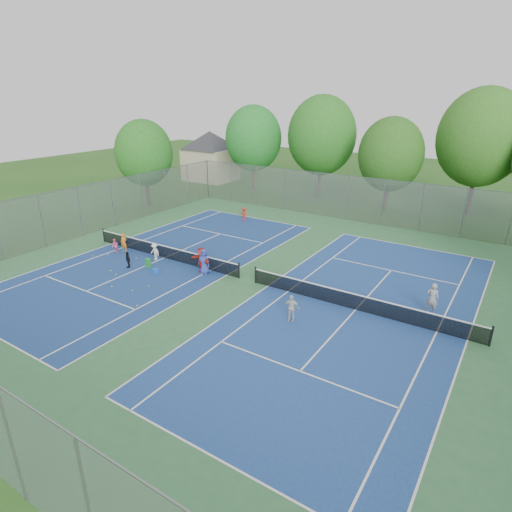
{
  "coord_description": "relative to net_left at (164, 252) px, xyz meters",
  "views": [
    {
      "loc": [
        13.56,
        -19.87,
        10.91
      ],
      "look_at": [
        0.0,
        1.0,
        1.3
      ],
      "focal_mm": 30.0,
      "sensor_mm": 36.0,
      "label": 1
    }
  ],
  "objects": [
    {
      "name": "ground",
      "position": [
        7.0,
        0.0,
        -0.46
      ],
      "size": [
        120.0,
        120.0,
        0.0
      ],
      "primitive_type": "plane",
      "color": "#255119",
      "rests_on": "ground"
    },
    {
      "name": "court_pad",
      "position": [
        7.0,
        0.0,
        -0.45
      ],
      "size": [
        32.0,
        32.0,
        0.01
      ],
      "primitive_type": "cube",
      "color": "#31673C",
      "rests_on": "ground"
    },
    {
      "name": "court_left",
      "position": [
        0.0,
        0.0,
        -0.44
      ],
      "size": [
        10.97,
        23.77,
        0.01
      ],
      "primitive_type": "cube",
      "color": "navy",
      "rests_on": "court_pad"
    },
    {
      "name": "court_right",
      "position": [
        14.0,
        0.0,
        -0.44
      ],
      "size": [
        10.97,
        23.77,
        0.01
      ],
      "primitive_type": "cube",
      "color": "navy",
      "rests_on": "court_pad"
    },
    {
      "name": "net_left",
      "position": [
        0.0,
        0.0,
        0.0
      ],
      "size": [
        12.87,
        0.1,
        0.91
      ],
      "primitive_type": "cube",
      "color": "black",
      "rests_on": "ground"
    },
    {
      "name": "net_right",
      "position": [
        14.0,
        0.0,
        0.0
      ],
      "size": [
        12.87,
        0.1,
        0.91
      ],
      "primitive_type": "cube",
      "color": "black",
      "rests_on": "ground"
    },
    {
      "name": "fence_north",
      "position": [
        7.0,
        16.0,
        1.54
      ],
      "size": [
        32.0,
        0.1,
        4.0
      ],
      "primitive_type": "cube",
      "color": "gray",
      "rests_on": "ground"
    },
    {
      "name": "fence_west",
      "position": [
        -9.0,
        0.0,
        1.54
      ],
      "size": [
        0.1,
        32.0,
        4.0
      ],
      "primitive_type": "cube",
      "rotation": [
        0.0,
        0.0,
        1.57
      ],
      "color": "gray",
      "rests_on": "ground"
    },
    {
      "name": "house",
      "position": [
        -15.0,
        24.0,
        3.76
      ],
      "size": [
        11.03,
        11.03,
        7.3
      ],
      "color": "#B7A88C",
      "rests_on": "ground"
    },
    {
      "name": "tree_nw",
      "position": [
        -7.0,
        22.0,
        5.44
      ],
      "size": [
        6.4,
        6.4,
        9.58
      ],
      "color": "#443326",
      "rests_on": "ground"
    },
    {
      "name": "tree_nl",
      "position": [
        1.0,
        23.0,
        6.09
      ],
      "size": [
        7.2,
        7.2,
        10.69
      ],
      "color": "#443326",
      "rests_on": "ground"
    },
    {
      "name": "tree_nc",
      "position": [
        9.0,
        21.0,
        4.94
      ],
      "size": [
        6.0,
        6.0,
        8.85
      ],
      "color": "#443326",
      "rests_on": "ground"
    },
    {
      "name": "tree_nr",
      "position": [
        16.0,
        24.0,
        6.59
      ],
      "size": [
        7.6,
        7.6,
        11.42
      ],
      "color": "#443326",
      "rests_on": "ground"
    },
    {
      "name": "tree_side_w",
      "position": [
        -12.0,
        10.0,
        4.79
      ],
      "size": [
        5.6,
        5.6,
        8.47
      ],
      "color": "#443326",
      "rests_on": "ground"
    },
    {
      "name": "ball_crate",
      "position": [
        1.39,
        -2.27,
        -0.3
      ],
      "size": [
        0.44,
        0.44,
        0.3
      ],
      "primitive_type": "cube",
      "rotation": [
        0.0,
        0.0,
        -0.29
      ],
      "color": "#164EA9",
      "rests_on": "ground"
    },
    {
      "name": "ball_hopper",
      "position": [
        0.3,
        -1.8,
        -0.16
      ],
      "size": [
        0.34,
        0.34,
        0.59
      ],
      "primitive_type": "cube",
      "rotation": [
        0.0,
        0.0,
        -0.12
      ],
      "color": "#268D35",
      "rests_on": "ground"
    },
    {
      "name": "student_a",
      "position": [
        -3.38,
        -0.6,
        0.22
      ],
      "size": [
        0.54,
        0.41,
        1.35
      ],
      "primitive_type": "imported",
      "rotation": [
        0.0,
        0.0,
        0.18
      ],
      "color": "orange",
      "rests_on": "ground"
    },
    {
      "name": "student_b",
      "position": [
        -3.72,
        -1.14,
        0.07
      ],
      "size": [
        0.57,
        0.48,
        1.04
      ],
      "primitive_type": "imported",
      "rotation": [
        0.0,
        0.0,
        -0.19
      ],
      "color": "#F8608D",
      "rests_on": "ground"
    },
    {
      "name": "student_c",
      "position": [
        -0.27,
        -0.6,
        0.14
      ],
      "size": [
        0.8,
        0.49,
        1.2
      ],
      "primitive_type": "imported",
      "rotation": [
        0.0,
        0.0,
        -0.05
      ],
      "color": "silver",
      "rests_on": "ground"
    },
    {
      "name": "student_d",
      "position": [
        -0.75,
        -2.56,
        0.1
      ],
      "size": [
        0.71,
        0.48,
        1.12
      ],
      "primitive_type": "imported",
      "rotation": [
        0.0,
        0.0,
        -0.35
      ],
      "color": "black",
      "rests_on": "ground"
    },
    {
      "name": "student_e",
      "position": [
        4.1,
        -0.6,
        0.38
      ],
      "size": [
        0.91,
        0.68,
        1.67
      ],
      "primitive_type": "imported",
      "rotation": [
        0.0,
        0.0,
        0.2
      ],
      "color": "#283B96",
      "rests_on": "ground"
    },
    {
      "name": "student_f",
      "position": [
        3.92,
        -0.6,
        0.41
      ],
      "size": [
        1.67,
        0.75,
        1.74
      ],
      "primitive_type": "imported",
      "rotation": [
        0.0,
        0.0,
        -0.15
      ],
      "color": "#B52619",
      "rests_on": "ground"
    },
    {
      "name": "child_far_baseline",
      "position": [
        -0.61,
        10.74,
        0.15
      ],
      "size": [
        0.83,
        0.53,
        1.21
      ],
      "primitive_type": "imported",
      "rotation": [
        0.0,
        0.0,
        3.04
      ],
      "color": "red",
      "rests_on": "ground"
    },
    {
      "name": "instructor",
      "position": [
        17.4,
        1.81,
        0.41
      ],
      "size": [
        0.66,
        0.46,
        1.73
      ],
      "primitive_type": "imported",
      "rotation": [
        0.0,
        0.0,
        3.22
      ],
      "color": "gray",
      "rests_on": "ground"
    },
    {
      "name": "teen_court_b",
      "position": [
        11.62,
        -2.87,
        0.27
      ],
      "size": [
        0.91,
        0.57,
        1.44
      ],
      "primitive_type": "imported",
      "rotation": [
        0.0,
        0.0,
        0.28
      ],
      "color": "beige",
      "rests_on": "ground"
    },
    {
      "name": "tennis_ball_0",
      "position": [
        -3.77,
        -1.82,
        -0.42
      ],
      "size": [
        0.07,
        0.07,
        0.07
      ],
      "primitive_type": "sphere",
      "color": "#BBCB2F",
      "rests_on": "ground"
    },
    {
      "name": "tennis_ball_1",
      "position": [
        3.9,
        -6.07,
        -0.42
      ],
      "size": [
        0.07,
        0.07,
        0.07
      ],
      "primitive_type": "sphere",
      "color": "#CFEB36",
      "rests_on": "ground"
    },
    {
      "name": "tennis_ball_2",
      "position": [
        -1.54,
        -1.18,
        -0.42
      ],
      "size": [
        0.07,
        0.07,
        0.07
      ],
      "primitive_type": "sphere",
      "color": "#D1E936",
      "rests_on": "ground"
    },
    {
      "name": "tennis_ball_3",
      "position": [
        2.56,
        -3.94,
        -0.42
      ],
      "size": [
        0.07,
        0.07,
        0.07
      ],
      "primitive_type": "sphere",
      "color": "#B2C52E",
      "rests_on": "ground"
    },
    {
      "name": "tennis_ball_4",
      "position": [
        0.77,
        -5.19,
        -0.42
      ],
      "size": [
        0.07,
        0.07,
        0.07
      ],
      "primitive_type": "sphere",
      "color": "#B3CA2F",
      "rests_on": "ground"
    },
    {
      "name": "tennis_ball_5",
      "position": [
        -0.47,
        -3.83,
        -0.42
      ],
      "size": [
        0.07,
        0.07,
        0.07
      ],
      "primitive_type": "sphere",
      "color": "#BCE134",
      "rests_on": "ground"
    },
    {
      "name": "tennis_ball_6",
      "position": [
        -2.09,
        -1.53,
        -0.42
      ],
      "size": [
        0.07,
        0.07,
        0.07
      ],
      "primitive_type": "sphere",
      "color": "#B2D030",
      "rests_on": "ground"
    },
    {
      "name": "tennis_ball_7",
      "position": [
        -4.46,
        -2.56,
        -0.42
      ],
      "size": [
        0.07,
        0.07,
        0.07
      ],
      "primitive_type": "sphere",
      "color": "#B1C92E",
      "rests_on": "ground"
    },
    {
      "name": "tennis_ball_8",
      "position": [
        2.24,
        -4.92,
        -0.42
      ],
      "size": [
        0.07,
        0.07,
        0.07
      ],
      "primitive_type": "sphere",
      "color": "#DDEA36",
      "rests_on": "ground"
    },
    {
      "name": "tennis_ball_9",
      "position": [
        -1.22,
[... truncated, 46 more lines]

